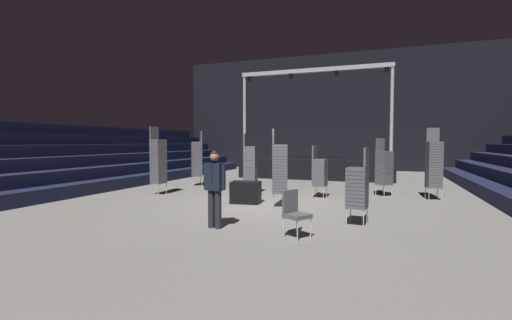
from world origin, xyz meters
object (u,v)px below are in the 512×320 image
Objects in this scene: chair_stack_front_left at (320,172)px; chair_stack_rear_left at (434,164)px; chair_stack_front_right at (358,186)px; chair_stack_rear_centre at (384,167)px; chair_stack_mid_right at (250,164)px; chair_stack_mid_left at (197,158)px; equipment_road_case at (246,192)px; chair_stack_mid_centre at (280,168)px; stage_riser at (318,166)px; chair_stack_rear_right at (158,161)px; loose_chair_near_man at (295,211)px; man_with_tie at (214,184)px.

chair_stack_front_left is 0.75× the size of chair_stack_rear_left.
chair_stack_rear_centre is at bearing 1.92° from chair_stack_front_right.
chair_stack_mid_right is at bearing -2.33° from chair_stack_rear_left.
chair_stack_mid_right is (3.13, -1.57, -0.08)m from chair_stack_mid_left.
chair_stack_front_left and chair_stack_front_right have the same top height.
chair_stack_mid_right reaches higher than equipment_road_case.
chair_stack_rear_centre is (-1.56, 0.28, -0.17)m from chair_stack_rear_left.
chair_stack_front_left is 3.75m from chair_stack_rear_left.
chair_stack_mid_centre is (-0.81, -2.12, 0.25)m from chair_stack_front_left.
chair_stack_mid_left reaches higher than equipment_road_case.
chair_stack_rear_right is (-4.36, -8.24, 0.65)m from stage_riser.
chair_stack_front_left is 5.26m from loose_chair_near_man.
man_with_tie reaches higher than equipment_road_case.
chair_stack_rear_left is at bearing 120.94° from chair_stack_rear_centre.
chair_stack_mid_centre is 0.96× the size of chair_stack_rear_left.
chair_stack_front_left is 1.00× the size of chair_stack_front_right.
chair_stack_front_left reaches higher than equipment_road_case.
chair_stack_mid_left is at bearing -98.07° from chair_stack_front_left.
chair_stack_rear_centre is (2.89, 3.27, -0.13)m from chair_stack_mid_centre.
chair_stack_front_right is 5.08m from chair_stack_rear_left.
chair_stack_front_right is at bearing -27.99° from equipment_road_case.
chair_stack_mid_left reaches higher than chair_stack_mid_centre.
chair_stack_mid_right is 6.00m from loose_chair_near_man.
chair_stack_mid_centre is 1.12× the size of chair_stack_rear_centre.
chair_stack_rear_centre is (3.41, -5.86, 0.44)m from stage_riser.
chair_stack_rear_right is (-7.22, 2.52, 0.34)m from chair_stack_front_right.
loose_chair_near_man is (-1.11, -1.47, -0.37)m from chair_stack_front_right.
chair_stack_rear_left is at bearing 108.01° from chair_stack_mid_centre.
chair_stack_rear_centre is 6.60m from loose_chair_near_man.
chair_stack_front_left is at bearing -145.17° from loose_chair_near_man.
loose_chair_near_man is at bearing 51.55° from chair_stack_rear_left.
stage_riser reaches higher than chair_stack_rear_left.
chair_stack_front_left is 5.88m from chair_stack_mid_left.
loose_chair_near_man is at bearing -81.88° from stage_riser.
chair_stack_front_right reaches higher than loose_chair_near_man.
chair_stack_rear_right is 2.62× the size of loose_chair_near_man.
chair_stack_front_right is 1.88m from loose_chair_near_man.
chair_stack_mid_right is at bearing -99.74° from stage_riser.
equipment_road_case is (3.69, -3.43, -0.85)m from chair_stack_mid_left.
chair_stack_rear_centre is at bearing -20.83° from chair_stack_rear_left.
stage_riser reaches higher than chair_stack_front_left.
stage_riser is 8.92m from equipment_road_case.
chair_stack_front_left is 2.29m from chair_stack_mid_centre.
chair_stack_mid_centre is at bearing -86.73° from stage_riser.
chair_stack_mid_centre reaches higher than chair_stack_rear_centre.
man_with_tie is 0.96× the size of chair_stack_front_left.
man_with_tie is 7.84m from chair_stack_rear_left.
loose_chair_near_man is (2.39, -3.33, 0.19)m from equipment_road_case.
chair_stack_rear_left is 2.66× the size of equipment_road_case.
equipment_road_case is (0.56, -1.86, -0.77)m from chair_stack_mid_right.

